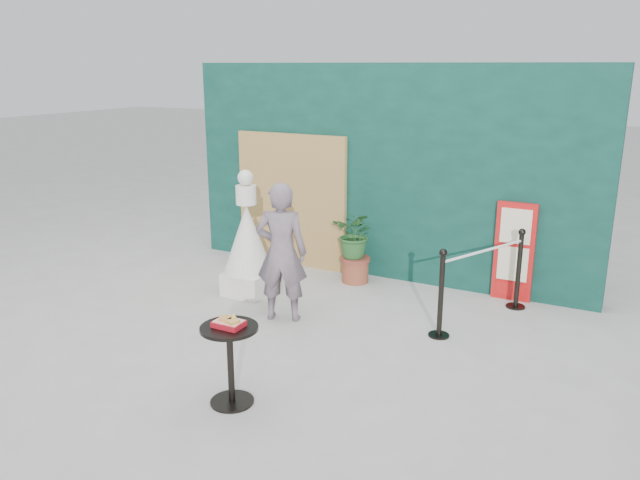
% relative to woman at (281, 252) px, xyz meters
% --- Properties ---
extents(ground, '(60.00, 60.00, 0.00)m').
position_rel_woman_xyz_m(ground, '(0.42, -1.02, -0.84)').
color(ground, '#ADAAA5').
rests_on(ground, ground).
extents(back_wall, '(6.00, 0.30, 3.00)m').
position_rel_woman_xyz_m(back_wall, '(0.42, 2.13, 0.66)').
color(back_wall, '#0B3227').
rests_on(back_wall, ground).
extents(bamboo_fence, '(1.80, 0.08, 2.00)m').
position_rel_woman_xyz_m(bamboo_fence, '(-0.98, 1.92, 0.16)').
color(bamboo_fence, tan).
rests_on(bamboo_fence, ground).
extents(woman, '(0.71, 0.59, 1.68)m').
position_rel_woman_xyz_m(woman, '(0.00, 0.00, 0.00)').
color(woman, slate).
rests_on(woman, ground).
extents(menu_board, '(0.50, 0.07, 1.30)m').
position_rel_woman_xyz_m(menu_board, '(2.32, 1.94, -0.19)').
color(menu_board, red).
rests_on(menu_board, ground).
extents(statue, '(0.66, 0.66, 1.68)m').
position_rel_woman_xyz_m(statue, '(-0.84, 0.53, -0.15)').
color(statue, silver).
rests_on(statue, ground).
extents(cafe_table, '(0.52, 0.52, 0.75)m').
position_rel_woman_xyz_m(cafe_table, '(0.60, -1.89, -0.34)').
color(cafe_table, black).
rests_on(cafe_table, ground).
extents(food_basket, '(0.26, 0.19, 0.11)m').
position_rel_woman_xyz_m(food_basket, '(0.61, -1.89, -0.05)').
color(food_basket, '#A8111D').
rests_on(food_basket, cafe_table).
extents(planter, '(0.61, 0.53, 1.04)m').
position_rel_woman_xyz_m(planter, '(0.23, 1.62, -0.23)').
color(planter, brown).
rests_on(planter, ground).
extents(stanchion_barrier, '(0.84, 1.54, 1.03)m').
position_rel_woman_xyz_m(stanchion_barrier, '(2.14, 1.04, -0.34)').
color(stanchion_barrier, black).
rests_on(stanchion_barrier, ground).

